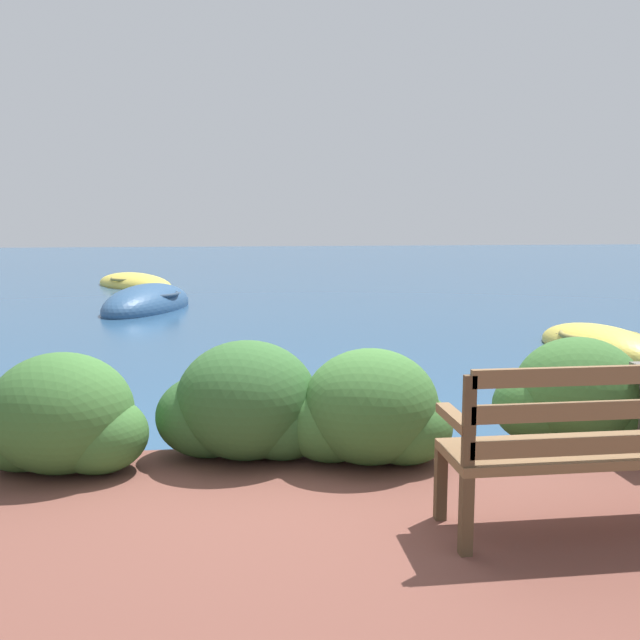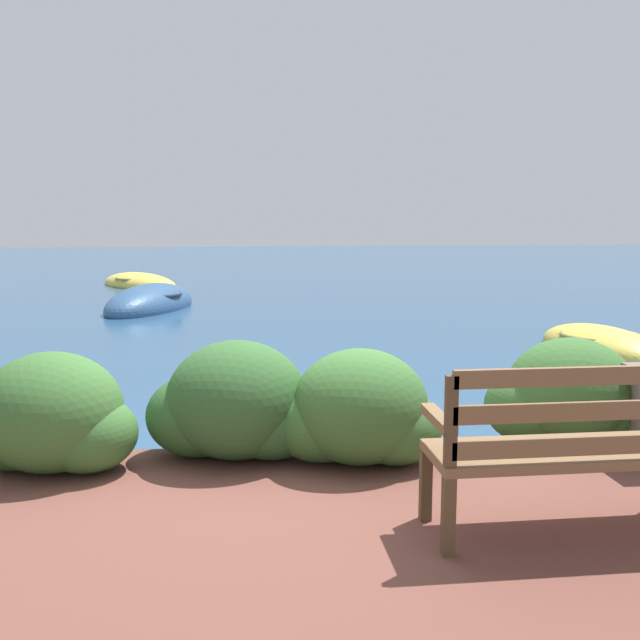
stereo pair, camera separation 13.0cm
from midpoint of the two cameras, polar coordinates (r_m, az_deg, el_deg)
The scene contains 10 objects.
ground_plane at distance 5.35m, azimuth -1.92°, elevation -12.12°, with size 80.00×80.00×0.00m.
park_bench at distance 3.94m, azimuth 19.56°, elevation -9.31°, with size 1.43×0.48×0.93m.
hedge_clump_left at distance 4.96m, azimuth -20.83°, elevation -7.52°, with size 1.15×0.83×0.78m.
hedge_clump_centre at distance 4.93m, azimuth -6.82°, elevation -6.95°, with size 1.20×0.86×0.81m.
hedge_clump_right at distance 4.81m, azimuth 3.07°, elevation -7.48°, with size 1.14×0.82×0.78m.
hedge_clump_far_right at distance 5.49m, azimuth 19.09°, elevation -5.90°, with size 1.15×0.83×0.78m.
rowboat_nearest at distance 10.72m, azimuth 21.13°, elevation -1.98°, with size 1.44×2.40×0.61m.
rowboat_mid at distance 14.83m, azimuth -13.89°, elevation 1.13°, with size 2.19×3.27×0.89m.
rowboat_far at distance 19.66m, azimuth -14.79°, elevation 2.75°, with size 2.85×3.26×0.66m.
mooring_buoy at distance 8.55m, azimuth 20.48°, elevation -4.21°, with size 0.57×0.57×0.52m.
Camera 1 is at (-0.53, -4.98, 1.86)m, focal length 40.00 mm.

